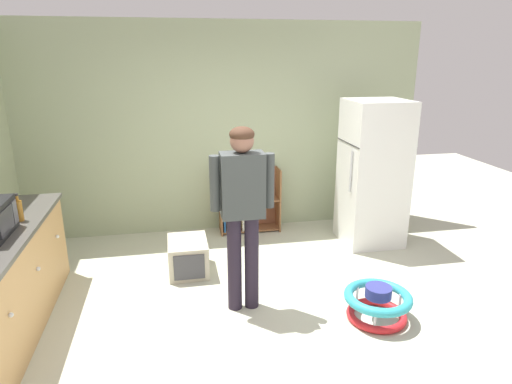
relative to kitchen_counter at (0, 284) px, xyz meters
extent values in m
plane|color=beige|center=(2.20, -0.26, -0.45)|extent=(12.00, 12.00, 0.00)
cube|color=#A2AF8A|center=(2.20, 2.07, 0.90)|extent=(5.20, 0.06, 2.70)
cube|color=tan|center=(0.00, 0.00, -0.02)|extent=(0.60, 2.13, 0.86)
sphere|color=silver|center=(0.31, -0.71, 0.11)|extent=(0.04, 0.04, 0.04)
sphere|color=silver|center=(0.31, 0.00, 0.11)|extent=(0.04, 0.04, 0.04)
sphere|color=silver|center=(0.31, 0.71, 0.11)|extent=(0.04, 0.04, 0.04)
cube|color=white|center=(3.89, 1.23, 0.44)|extent=(0.70, 0.68, 1.78)
cylinder|color=silver|center=(3.53, 1.06, 0.53)|extent=(0.02, 0.02, 0.50)
cube|color=#333333|center=(3.54, 1.23, 0.83)|extent=(0.01, 0.67, 0.01)
cube|color=brown|center=(2.07, 1.85, -0.03)|extent=(0.02, 0.28, 0.85)
cube|color=brown|center=(2.85, 1.85, -0.03)|extent=(0.02, 0.28, 0.85)
cube|color=brown|center=(2.46, 1.98, -0.03)|extent=(0.80, 0.02, 0.85)
cube|color=brown|center=(2.46, 1.85, -0.42)|extent=(0.76, 0.24, 0.02)
cube|color=brown|center=(2.46, 1.85, -0.02)|extent=(0.76, 0.24, 0.02)
cube|color=#245DA4|center=(2.11, 1.82, -0.29)|extent=(0.02, 0.17, 0.25)
cube|color=red|center=(2.11, 1.82, 0.08)|extent=(0.02, 0.17, 0.16)
cube|color=brown|center=(2.17, 1.82, -0.28)|extent=(0.02, 0.17, 0.26)
cube|color=orange|center=(2.16, 1.82, 0.10)|extent=(0.02, 0.17, 0.22)
cube|color=#28824C|center=(2.24, 1.82, -0.31)|extent=(0.03, 0.17, 0.21)
cube|color=orange|center=(2.22, 1.82, 0.10)|extent=(0.03, 0.17, 0.22)
cube|color=gold|center=(2.29, 1.82, -0.30)|extent=(0.02, 0.17, 0.23)
cube|color=silver|center=(2.30, 1.82, 0.11)|extent=(0.03, 0.17, 0.24)
cube|color=beige|center=(2.36, 1.82, -0.29)|extent=(0.03, 0.17, 0.25)
cube|color=#92328F|center=(2.33, 1.82, 0.10)|extent=(0.03, 0.17, 0.22)
cube|color=#933D8F|center=(2.42, 1.82, -0.32)|extent=(0.02, 0.17, 0.19)
cube|color=orange|center=(2.37, 1.82, 0.09)|extent=(0.03, 0.17, 0.19)
cube|color=gold|center=(2.39, 1.82, -0.31)|extent=(0.02, 0.17, 0.20)
cube|color=#2B8F44|center=(2.40, 1.82, 0.10)|extent=(0.03, 0.17, 0.21)
cylinder|color=#271F2D|center=(1.99, -0.01, 0.00)|extent=(0.13, 0.13, 0.91)
cylinder|color=#271F2D|center=(2.15, -0.01, 0.00)|extent=(0.13, 0.13, 0.91)
cube|color=#3D4342|center=(2.07, -0.01, 0.75)|extent=(0.38, 0.22, 0.58)
cylinder|color=#3D4342|center=(1.83, -0.01, 0.78)|extent=(0.09, 0.09, 0.49)
cylinder|color=#3D4342|center=(2.31, -0.01, 0.78)|extent=(0.09, 0.09, 0.49)
sphere|color=#946350|center=(2.07, -0.01, 1.14)|extent=(0.20, 0.20, 0.20)
ellipsoid|color=#442C1E|center=(2.07, -0.01, 1.20)|extent=(0.21, 0.21, 0.13)
torus|color=red|center=(3.21, -0.44, -0.42)|extent=(0.54, 0.54, 0.07)
torus|color=teal|center=(3.21, -0.44, -0.23)|extent=(0.60, 0.60, 0.08)
cylinder|color=navy|center=(3.21, -0.44, -0.18)|extent=(0.23, 0.23, 0.10)
cylinder|color=silver|center=(3.44, -0.44, -0.32)|extent=(0.02, 0.02, 0.18)
cylinder|color=silver|center=(3.10, -0.25, -0.32)|extent=(0.02, 0.02, 0.18)
cylinder|color=silver|center=(3.10, -0.63, -0.32)|extent=(0.02, 0.02, 0.18)
cube|color=beige|center=(1.59, 0.82, -0.27)|extent=(0.42, 0.54, 0.36)
cube|color=#424247|center=(1.59, 0.54, -0.27)|extent=(0.32, 0.01, 0.27)
cube|color=#2D2D33|center=(0.17, -0.10, 0.59)|extent=(0.01, 0.31, 0.20)
cube|color=#515156|center=(0.17, 0.11, 0.59)|extent=(0.01, 0.10, 0.20)
ellipsoid|color=yellow|center=(-0.12, 0.92, 0.48)|extent=(0.09, 0.16, 0.04)
ellipsoid|color=yellow|center=(-0.11, 0.92, 0.48)|extent=(0.04, 0.15, 0.04)
ellipsoid|color=yellow|center=(-0.09, 0.92, 0.48)|extent=(0.09, 0.16, 0.04)
cylinder|color=#9E661E|center=(0.14, 0.28, 0.54)|extent=(0.07, 0.07, 0.18)
cylinder|color=#9E661E|center=(0.14, 0.28, 0.65)|extent=(0.03, 0.03, 0.05)
cylinder|color=black|center=(0.14, 0.28, 0.69)|extent=(0.04, 0.03, 0.02)
camera|label=1|loc=(1.48, -3.69, 1.85)|focal=31.34mm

